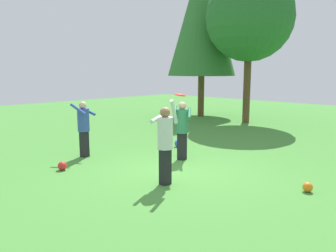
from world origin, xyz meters
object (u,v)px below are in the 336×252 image
at_px(ball_orange, 308,187).
at_px(tree_far_left, 202,14).
at_px(ball_red, 62,166).
at_px(person_catcher, 182,126).
at_px(person_bystander, 84,124).
at_px(person_thrower, 165,139).
at_px(ball_blue, 178,143).
at_px(tree_left, 250,17).
at_px(frisbee, 180,95).

bearing_deg(ball_orange, tree_far_left, 139.35).
relative_size(ball_red, tree_far_left, 0.03).
distance_m(person_catcher, ball_red, 3.39).
xyz_separation_m(ball_red, tree_far_left, (-3.96, 10.59, 5.35)).
bearing_deg(person_bystander, tree_far_left, 92.25).
height_order(person_thrower, ball_blue, person_thrower).
xyz_separation_m(person_thrower, tree_left, (-3.56, 9.23, 3.92)).
height_order(person_bystander, tree_left, tree_left).
relative_size(person_catcher, person_bystander, 1.01).
bearing_deg(ball_orange, person_catcher, 177.99).
bearing_deg(tree_left, frisbee, -69.31).
bearing_deg(person_thrower, frisbee, 0.00).
xyz_separation_m(person_thrower, person_bystander, (-3.43, 0.09, -0.07)).
height_order(ball_orange, ball_red, ball_red).
bearing_deg(person_catcher, tree_left, 159.03).
relative_size(ball_blue, tree_far_left, 0.03).
height_order(ball_orange, tree_far_left, tree_far_left).
distance_m(ball_orange, tree_far_left, 13.13).
distance_m(person_catcher, person_bystander, 2.88).
bearing_deg(ball_blue, person_catcher, -43.65).
height_order(person_thrower, tree_left, tree_left).
relative_size(person_thrower, ball_red, 8.39).
bearing_deg(frisbee, ball_blue, 133.31).
xyz_separation_m(ball_orange, tree_far_left, (-9.09, 7.81, 5.36)).
relative_size(ball_blue, ball_orange, 1.11).
bearing_deg(ball_red, person_catcher, 62.90).
relative_size(ball_red, tree_left, 0.03).
bearing_deg(person_thrower, ball_orange, -79.50).
distance_m(ball_red, tree_far_left, 12.51).
relative_size(person_bystander, ball_red, 7.14).
height_order(person_thrower, frisbee, frisbee).
xyz_separation_m(frisbee, tree_left, (-3.12, 8.26, 3.03)).
distance_m(person_thrower, ball_orange, 3.17).
height_order(person_catcher, ball_orange, person_catcher).
height_order(person_thrower, tree_far_left, tree_far_left).
bearing_deg(ball_blue, tree_far_left, 123.13).
xyz_separation_m(ball_red, tree_left, (-0.91, 10.29, 4.84)).
height_order(person_catcher, person_bystander, person_catcher).
distance_m(ball_blue, tree_left, 8.02).
relative_size(person_bystander, frisbee, 4.88).
bearing_deg(ball_blue, ball_red, -94.65).
bearing_deg(ball_red, tree_left, 95.08).
bearing_deg(person_thrower, tree_far_left, 10.46).
bearing_deg(person_thrower, tree_left, -3.18).
bearing_deg(ball_blue, frisbee, -46.69).
distance_m(ball_blue, tree_far_left, 9.49).
xyz_separation_m(person_thrower, frisbee, (-0.44, 0.97, 0.89)).
bearing_deg(ball_orange, person_thrower, -145.25).
relative_size(ball_orange, tree_far_left, 0.02).
distance_m(ball_orange, ball_red, 5.84).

